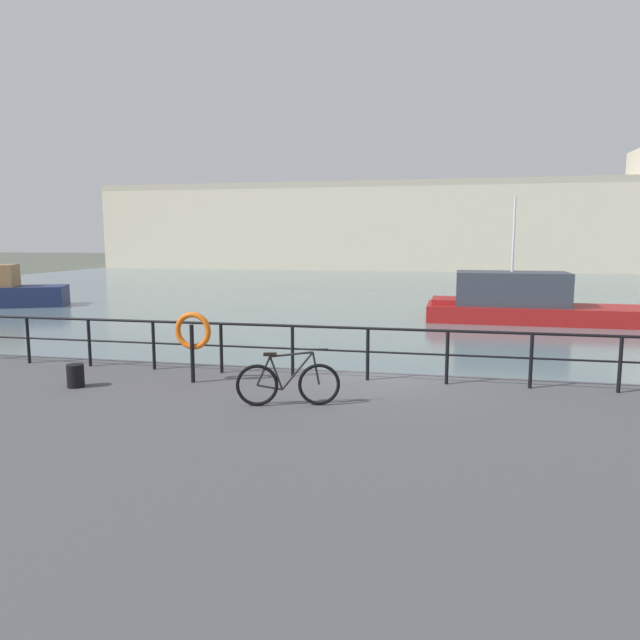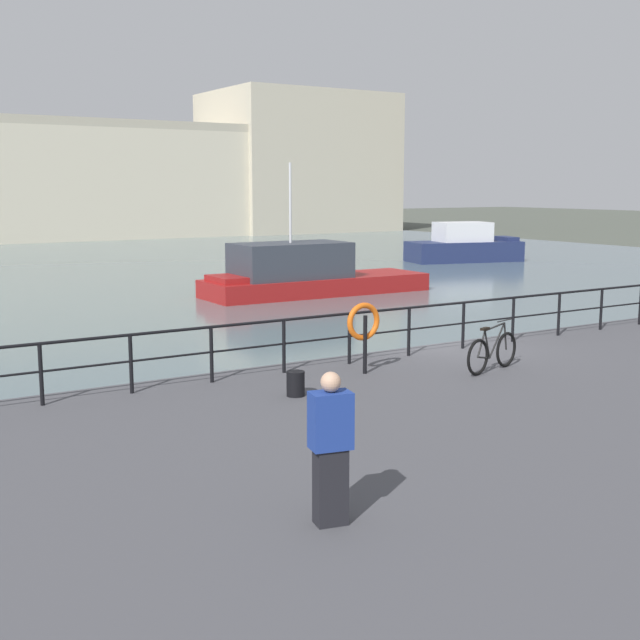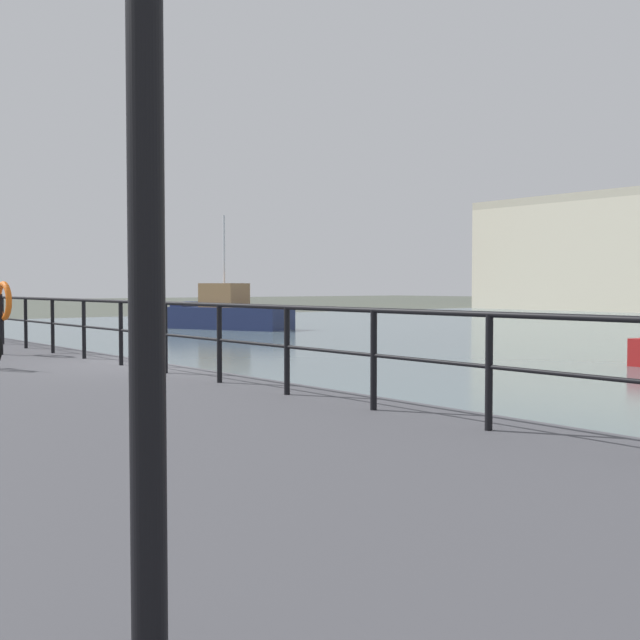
{
  "view_description": "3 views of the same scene",
  "coord_description": "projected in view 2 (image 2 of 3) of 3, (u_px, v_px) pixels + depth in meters",
  "views": [
    {
      "loc": [
        1.48,
        -12.16,
        3.64
      ],
      "look_at": [
        -1.38,
        1.29,
        1.71
      ],
      "focal_mm": 32.85,
      "sensor_mm": 36.0,
      "label": 1
    },
    {
      "loc": [
        -12.48,
        -14.63,
        4.44
      ],
      "look_at": [
        -1.81,
        2.4,
        1.19
      ],
      "focal_mm": 46.49,
      "sensor_mm": 36.0,
      "label": 2
    },
    {
      "loc": [
        12.61,
        -6.5,
        2.12
      ],
      "look_at": [
        0.01,
        3.44,
        1.45
      ],
      "focal_mm": 45.97,
      "sensor_mm": 36.0,
      "label": 3
    }
  ],
  "objects": [
    {
      "name": "ground_plane",
      "position": [
        439.0,
        377.0,
        19.48
      ],
      "size": [
        240.0,
        240.0,
        0.0
      ],
      "primitive_type": "plane",
      "color": "#4C5147"
    },
    {
      "name": "water_basin",
      "position": [
        76.0,
        269.0,
        44.75
      ],
      "size": [
        80.0,
        60.0,
        0.01
      ],
      "primitive_type": "cube",
      "color": "slate",
      "rests_on": "ground_plane"
    },
    {
      "name": "harbor_building",
      "position": [
        73.0,
        178.0,
        71.58
      ],
      "size": [
        78.23,
        12.7,
        13.51
      ],
      "color": "beige",
      "rests_on": "ground_plane"
    },
    {
      "name": "moored_white_yacht",
      "position": [
        464.0,
        246.0,
        49.45
      ],
      "size": [
        7.15,
        4.26,
        2.33
      ],
      "rotation": [
        0.0,
        0.0,
        -0.26
      ],
      "color": "navy",
      "rests_on": "water_basin"
    },
    {
      "name": "moored_blue_motorboat",
      "position": [
        304.0,
        274.0,
        34.09
      ],
      "size": [
        9.67,
        3.04,
        5.38
      ],
      "rotation": [
        0.0,
        0.0,
        3.12
      ],
      "color": "maroon",
      "rests_on": "water_basin"
    },
    {
      "name": "quay_railing",
      "position": [
        437.0,
        319.0,
        18.22
      ],
      "size": [
        20.23,
        0.07,
        1.08
      ],
      "color": "black",
      "rests_on": "quay_promenade"
    },
    {
      "name": "parked_bicycle",
      "position": [
        492.0,
        352.0,
        16.37
      ],
      "size": [
        1.73,
        0.51,
        0.98
      ],
      "rotation": [
        0.0,
        0.0,
        0.26
      ],
      "color": "black",
      "rests_on": "quay_promenade"
    },
    {
      "name": "mooring_bollard",
      "position": [
        296.0,
        384.0,
        14.45
      ],
      "size": [
        0.32,
        0.32,
        0.44
      ],
      "primitive_type": "cylinder",
      "color": "black",
      "rests_on": "quay_promenade"
    },
    {
      "name": "life_ring_stand",
      "position": [
        364.0,
        324.0,
        16.12
      ],
      "size": [
        0.75,
        0.16,
        1.4
      ],
      "color": "black",
      "rests_on": "quay_promenade"
    },
    {
      "name": "standing_person",
      "position": [
        331.0,
        447.0,
        8.86
      ],
      "size": [
        0.49,
        0.37,
        1.69
      ],
      "rotation": [
        0.0,
        0.0,
        1.36
      ],
      "color": "black",
      "rests_on": "quay_promenade"
    }
  ]
}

